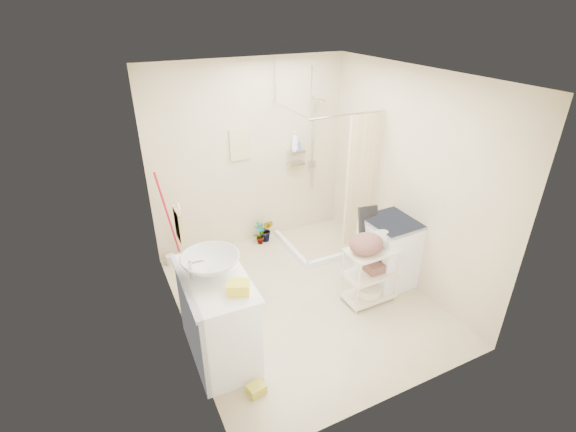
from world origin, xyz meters
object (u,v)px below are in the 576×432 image
at_px(vanity, 218,316).
at_px(toilet, 209,282).
at_px(washing_machine, 389,251).
at_px(laundry_rack, 371,270).

height_order(vanity, toilet, vanity).
relative_size(washing_machine, laundry_rack, 1.04).
xyz_separation_m(toilet, washing_machine, (2.18, -0.50, 0.09)).
xyz_separation_m(vanity, toilet, (0.12, 0.75, -0.13)).
bearing_deg(washing_machine, toilet, 164.93).
bearing_deg(vanity, laundry_rack, 2.70).
bearing_deg(vanity, washing_machine, 7.51).
distance_m(vanity, laundry_rack, 1.87).
height_order(vanity, laundry_rack, vanity).
distance_m(vanity, washing_machine, 2.31).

